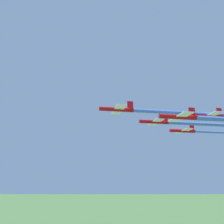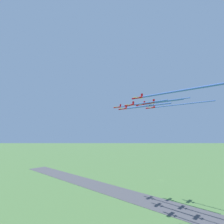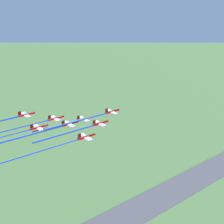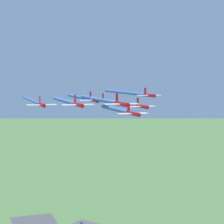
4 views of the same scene
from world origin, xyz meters
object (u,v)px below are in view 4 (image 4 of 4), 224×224
jet_3 (142,106)px  jet_4 (93,100)px  jet_1 (133,113)px  jet_5 (42,105)px  jet_0 (121,104)px  jet_7 (106,101)px  jet_6 (149,95)px  jet_2 (78,105)px

jet_3 → jet_4: jet_4 is taller
jet_1 → jet_5: size_ratio=1.00×
jet_0 → jet_7: bearing=-101.1°
jet_4 → jet_0: bearing=90.0°
jet_0 → jet_4: size_ratio=1.00×
jet_1 → jet_6: (32.29, 13.38, 4.29)m
jet_3 → jet_7: jet_7 is taller
jet_0 → jet_4: 30.13m
jet_3 → jet_2: bearing=29.5°
jet_5 → jet_6: size_ratio=1.00×
jet_6 → jet_7: size_ratio=1.00×
jet_2 → jet_7: (32.29, 13.38, -0.84)m
jet_7 → jet_2: bearing=59.5°
jet_4 → jet_6: (30.30, -3.98, 0.71)m
jet_0 → jet_1: jet_0 is taller
jet_6 → jet_7: jet_6 is taller
jet_1 → jet_4: (2.00, 17.36, 3.58)m
jet_0 → jet_5: bearing=-59.5°
jet_5 → jet_6: 46.84m
jet_1 → jet_5: 30.64m
jet_1 → jet_6: jet_6 is taller
jet_0 → jet_6: (48.44, 20.08, 0.20)m
jet_0 → jet_7: size_ratio=1.00×
jet_4 → jet_6: 30.56m
jet_0 → jet_2: 17.50m
jet_3 → jet_4: bearing=0.0°
jet_5 → jet_0: bearing=120.5°
jet_1 → jet_4: jet_4 is taller
jet_1 → jet_3: 17.51m
jet_5 → jet_3: bearing=180.0°
jet_5 → jet_7: jet_5 is taller
jet_2 → jet_3: jet_2 is taller
jet_2 → jet_5: bearing=-59.5°
jet_7 → jet_5: bearing=29.5°
jet_3 → jet_6: (16.15, 6.69, 3.20)m
jet_5 → jet_6: bearing=-161.2°
jet_5 → jet_7: (30.30, -3.98, -0.04)m
jet_2 → jet_4: size_ratio=1.00×
jet_6 → jet_2: bearing=40.4°
jet_3 → jet_5: 35.47m
jet_2 → jet_3: (30.30, -3.98, -2.03)m
jet_4 → jet_7: bearing=-120.5°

